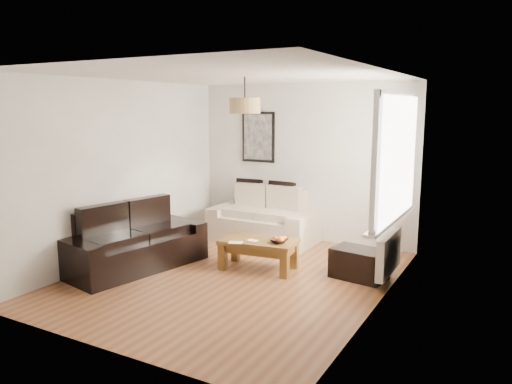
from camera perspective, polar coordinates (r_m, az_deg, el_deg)
The scene contains 21 objects.
floor at distance 6.58m, azimuth -2.56°, elevation -9.84°, with size 4.50×4.50×0.00m, color brown.
ceiling at distance 6.21m, azimuth -2.75°, elevation 13.39°, with size 3.80×4.50×0.00m, color white, non-canonical shape.
wall_back at distance 8.25m, azimuth 5.56°, elevation 3.43°, with size 3.80×0.04×2.60m, color silver, non-canonical shape.
wall_front at distance 4.53m, azimuth -17.71°, elevation -2.28°, with size 3.80×0.04×2.60m, color silver, non-canonical shape.
wall_left at distance 7.43m, azimuth -15.26°, elevation 2.42°, with size 0.04×4.50×2.60m, color silver, non-canonical shape.
wall_right at distance 5.52m, azimuth 14.39°, elevation -0.01°, with size 0.04×4.50×2.60m, color silver, non-canonical shape.
window_bay at distance 6.26m, azimuth 16.02°, elevation 3.83°, with size 0.14×1.90×1.60m, color white, non-canonical shape.
radiator at distance 6.51m, azimuth 15.16°, elevation -6.89°, with size 0.10×0.90×0.52m, color white.
poster at distance 8.56m, azimuth 0.26°, elevation 6.39°, with size 0.62×0.04×0.87m, color black, non-canonical shape.
pendant_shade at distance 6.45m, azimuth -1.31°, elevation 9.97°, with size 0.40×0.40×0.20m, color tan.
loveseat_cream at distance 8.19m, azimuth 0.87°, elevation -2.76°, with size 1.72×0.94×0.86m, color #C4B29E, non-canonical shape.
sofa_leather at distance 7.05m, azimuth -13.99°, elevation -5.23°, with size 1.93×0.94×0.83m, color black, non-canonical shape.
coffee_table at distance 6.82m, azimuth 0.32°, elevation -7.25°, with size 1.03×0.56×0.42m, color brown, non-canonical shape.
ottoman at distance 6.62m, azimuth 11.89°, elevation -8.13°, with size 0.69×0.44×0.39m, color black.
cushion_left at distance 8.50m, azimuth -0.88°, elevation 0.00°, with size 0.45×0.14×0.45m, color black.
cushion_right at distance 8.21m, azimuth 2.89°, elevation -0.35°, with size 0.45×0.14×0.45m, color black.
fruit_bowl at distance 6.60m, azimuth 2.67°, elevation -5.68°, with size 0.23×0.23×0.06m, color black.
orange_a at distance 6.62m, azimuth 2.86°, elevation -5.53°, with size 0.09×0.09×0.09m, color orange.
orange_b at distance 6.67m, azimuth 3.30°, elevation -5.42°, with size 0.08×0.08×0.08m, color orange.
orange_c at distance 6.70m, azimuth 2.27°, elevation -5.35°, with size 0.06×0.06×0.06m, color #EF5714.
papers at distance 6.62m, azimuth -2.39°, elevation -5.87°, with size 0.19×0.13×0.01m, color white.
Camera 1 is at (3.25, -5.28, 2.22)m, focal length 34.48 mm.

